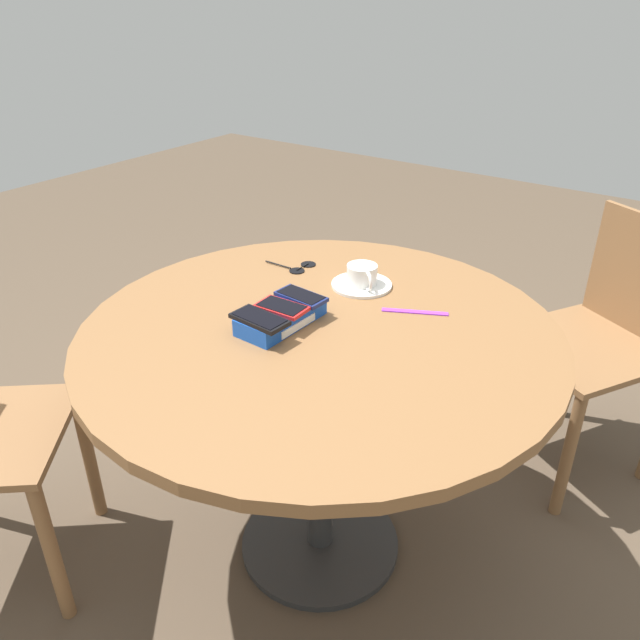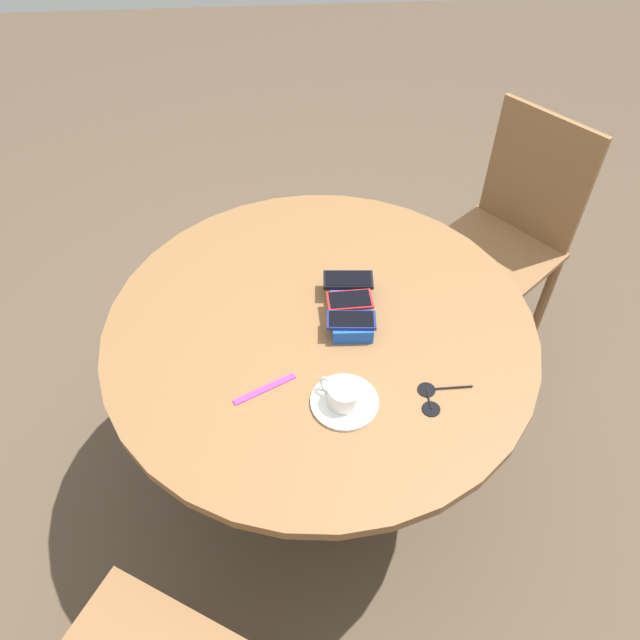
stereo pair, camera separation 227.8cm
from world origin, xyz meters
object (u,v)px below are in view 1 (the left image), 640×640
at_px(phone_box, 281,317).
at_px(coffee_cup, 362,275).
at_px(phone_black, 260,319).
at_px(chair_far_side, 598,342).
at_px(lanyard_strap, 415,312).
at_px(phone_red, 282,307).
at_px(round_table, 320,364).
at_px(sunglasses, 300,267).
at_px(saucer, 362,285).
at_px(phone_navy, 301,296).

height_order(phone_box, coffee_cup, coffee_cup).
bearing_deg(coffee_cup, phone_black, 172.73).
bearing_deg(phone_box, chair_far_side, -32.99).
bearing_deg(lanyard_strap, chair_far_side, -27.87).
bearing_deg(phone_red, round_table, -63.22).
distance_m(lanyard_strap, sunglasses, 0.40).
relative_size(phone_box, phone_red, 1.85).
bearing_deg(sunglasses, coffee_cup, -91.01).
relative_size(phone_black, chair_far_side, 0.17).
relative_size(phone_box, phone_black, 1.62).
xyz_separation_m(phone_red, saucer, (0.29, -0.04, -0.04)).
relative_size(phone_box, coffee_cup, 2.27).
bearing_deg(phone_red, lanyard_strap, -43.73).
xyz_separation_m(round_table, sunglasses, (0.25, 0.25, 0.10)).
bearing_deg(phone_navy, chair_far_side, -34.96).
distance_m(round_table, lanyard_strap, 0.26).
height_order(round_table, lanyard_strap, lanyard_strap).
bearing_deg(phone_black, phone_red, -2.61).
relative_size(phone_red, chair_far_side, 0.15).
xyz_separation_m(saucer, chair_far_side, (0.58, -0.52, -0.28)).
height_order(phone_box, saucer, phone_box).
bearing_deg(coffee_cup, lanyard_strap, -105.31).
relative_size(saucer, chair_far_side, 0.19).
distance_m(phone_navy, coffee_cup, 0.22).
distance_m(round_table, phone_box, 0.15).
distance_m(coffee_cup, chair_far_side, 0.83).
relative_size(phone_red, saucer, 0.75).
relative_size(phone_box, phone_navy, 1.73).
bearing_deg(round_table, phone_navy, 68.62).
distance_m(phone_black, phone_red, 0.08).
distance_m(phone_black, phone_navy, 0.15).
distance_m(round_table, coffee_cup, 0.28).
distance_m(saucer, sunglasses, 0.21).
bearing_deg(chair_far_side, sunglasses, 128.41).
bearing_deg(phone_navy, round_table, -111.38).
relative_size(phone_red, sunglasses, 0.91).
distance_m(phone_box, sunglasses, 0.33).
xyz_separation_m(round_table, phone_red, (-0.04, 0.08, 0.15)).
bearing_deg(phone_red, phone_black, 177.39).
xyz_separation_m(round_table, phone_black, (-0.12, 0.08, 0.15)).
bearing_deg(phone_red, phone_box, 76.11).
relative_size(round_table, phone_black, 8.20).
distance_m(phone_black, saucer, 0.37).
relative_size(phone_box, sunglasses, 1.68).
relative_size(phone_black, saucer, 0.86).
distance_m(phone_box, phone_black, 0.08).
xyz_separation_m(phone_box, lanyard_strap, (0.24, -0.23, -0.02)).
bearing_deg(chair_far_side, phone_black, 149.12).
distance_m(phone_red, chair_far_side, 1.08).
relative_size(saucer, coffee_cup, 1.63).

